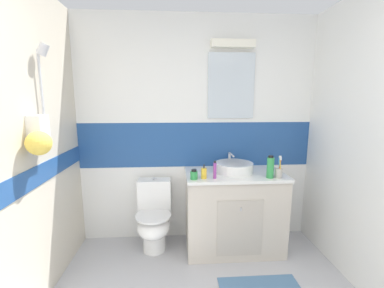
{
  "coord_description": "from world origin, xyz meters",
  "views": [
    {
      "loc": [
        -0.24,
        -0.4,
        1.6
      ],
      "look_at": [
        -0.08,
        2.03,
        1.17
      ],
      "focal_mm": 23.66,
      "sensor_mm": 36.0,
      "label": 1
    }
  ],
  "objects_px": {
    "soap_dispenser": "(204,173)",
    "hair_gel_jar": "(194,175)",
    "toothbrush_cup": "(279,172)",
    "toilet": "(154,218)",
    "shampoo_bottle_tall": "(270,167)",
    "sink_basin": "(234,167)",
    "toothpaste_tube_upright": "(215,170)"
  },
  "relations": [
    {
      "from": "toilet",
      "to": "toothbrush_cup",
      "type": "xyz_separation_m",
      "value": [
        1.24,
        -0.24,
        0.56
      ]
    },
    {
      "from": "toilet",
      "to": "soap_dispenser",
      "type": "relative_size",
      "value": 5.28
    },
    {
      "from": "toothbrush_cup",
      "to": "hair_gel_jar",
      "type": "distance_m",
      "value": 0.83
    },
    {
      "from": "sink_basin",
      "to": "soap_dispenser",
      "type": "height_order",
      "value": "sink_basin"
    },
    {
      "from": "sink_basin",
      "to": "hair_gel_jar",
      "type": "height_order",
      "value": "sink_basin"
    },
    {
      "from": "shampoo_bottle_tall",
      "to": "hair_gel_jar",
      "type": "relative_size",
      "value": 2.29
    },
    {
      "from": "toothbrush_cup",
      "to": "shampoo_bottle_tall",
      "type": "xyz_separation_m",
      "value": [
        -0.08,
        0.0,
        0.05
      ]
    },
    {
      "from": "sink_basin",
      "to": "hair_gel_jar",
      "type": "relative_size",
      "value": 4.51
    },
    {
      "from": "toilet",
      "to": "hair_gel_jar",
      "type": "distance_m",
      "value": 0.72
    },
    {
      "from": "shampoo_bottle_tall",
      "to": "hair_gel_jar",
      "type": "bearing_deg",
      "value": 179.44
    },
    {
      "from": "toothbrush_cup",
      "to": "soap_dispenser",
      "type": "height_order",
      "value": "toothbrush_cup"
    },
    {
      "from": "sink_basin",
      "to": "toothbrush_cup",
      "type": "height_order",
      "value": "toothbrush_cup"
    },
    {
      "from": "toothbrush_cup",
      "to": "shampoo_bottle_tall",
      "type": "bearing_deg",
      "value": 178.35
    },
    {
      "from": "hair_gel_jar",
      "to": "toothpaste_tube_upright",
      "type": "bearing_deg",
      "value": 3.08
    },
    {
      "from": "shampoo_bottle_tall",
      "to": "toilet",
      "type": "bearing_deg",
      "value": 168.22
    },
    {
      "from": "shampoo_bottle_tall",
      "to": "sink_basin",
      "type": "bearing_deg",
      "value": 144.03
    },
    {
      "from": "shampoo_bottle_tall",
      "to": "toothpaste_tube_upright",
      "type": "height_order",
      "value": "shampoo_bottle_tall"
    },
    {
      "from": "shampoo_bottle_tall",
      "to": "soap_dispenser",
      "type": "bearing_deg",
      "value": 177.71
    },
    {
      "from": "soap_dispenser",
      "to": "shampoo_bottle_tall",
      "type": "height_order",
      "value": "shampoo_bottle_tall"
    },
    {
      "from": "soap_dispenser",
      "to": "hair_gel_jar",
      "type": "height_order",
      "value": "soap_dispenser"
    },
    {
      "from": "toilet",
      "to": "hair_gel_jar",
      "type": "bearing_deg",
      "value": -29.56
    },
    {
      "from": "toothbrush_cup",
      "to": "shampoo_bottle_tall",
      "type": "distance_m",
      "value": 0.1
    },
    {
      "from": "toothbrush_cup",
      "to": "soap_dispenser",
      "type": "relative_size",
      "value": 1.54
    },
    {
      "from": "sink_basin",
      "to": "toothbrush_cup",
      "type": "relative_size",
      "value": 1.99
    },
    {
      "from": "toilet",
      "to": "soap_dispenser",
      "type": "bearing_deg",
      "value": -22.87
    },
    {
      "from": "toothpaste_tube_upright",
      "to": "toilet",
      "type": "bearing_deg",
      "value": 160.11
    },
    {
      "from": "shampoo_bottle_tall",
      "to": "toothbrush_cup",
      "type": "bearing_deg",
      "value": -1.65
    },
    {
      "from": "toilet",
      "to": "toothbrush_cup",
      "type": "height_order",
      "value": "toothbrush_cup"
    },
    {
      "from": "toothbrush_cup",
      "to": "soap_dispenser",
      "type": "xyz_separation_m",
      "value": [
        -0.73,
        0.03,
        -0.01
      ]
    },
    {
      "from": "shampoo_bottle_tall",
      "to": "toothpaste_tube_upright",
      "type": "xyz_separation_m",
      "value": [
        -0.54,
        0.02,
        -0.02
      ]
    },
    {
      "from": "sink_basin",
      "to": "toothpaste_tube_upright",
      "type": "height_order",
      "value": "toothpaste_tube_upright"
    },
    {
      "from": "toilet",
      "to": "soap_dispenser",
      "type": "distance_m",
      "value": 0.78
    }
  ]
}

